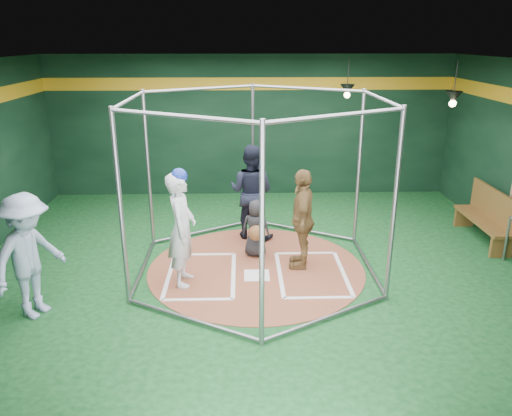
{
  "coord_description": "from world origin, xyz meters",
  "views": [
    {
      "loc": [
        -0.25,
        -7.99,
        3.88
      ],
      "look_at": [
        0.0,
        0.1,
        1.1
      ],
      "focal_mm": 35.0,
      "sensor_mm": 36.0,
      "label": 1
    }
  ],
  "objects_px": {
    "umpire": "(251,192)",
    "visitor_leopard": "(302,219)",
    "batter_figure": "(182,228)",
    "dugout_bench": "(488,215)"
  },
  "relations": [
    {
      "from": "umpire",
      "to": "visitor_leopard",
      "type": "bearing_deg",
      "value": 146.26
    },
    {
      "from": "batter_figure",
      "to": "umpire",
      "type": "height_order",
      "value": "batter_figure"
    },
    {
      "from": "umpire",
      "to": "dugout_bench",
      "type": "xyz_separation_m",
      "value": [
        4.68,
        -0.33,
        -0.42
      ]
    },
    {
      "from": "visitor_leopard",
      "to": "dugout_bench",
      "type": "xyz_separation_m",
      "value": [
        3.83,
        1.07,
        -0.36
      ]
    },
    {
      "from": "visitor_leopard",
      "to": "umpire",
      "type": "height_order",
      "value": "umpire"
    },
    {
      "from": "batter_figure",
      "to": "visitor_leopard",
      "type": "height_order",
      "value": "batter_figure"
    },
    {
      "from": "batter_figure",
      "to": "visitor_leopard",
      "type": "relative_size",
      "value": 1.1
    },
    {
      "from": "batter_figure",
      "to": "visitor_leopard",
      "type": "xyz_separation_m",
      "value": [
        2.02,
        0.59,
        -0.08
      ]
    },
    {
      "from": "batter_figure",
      "to": "visitor_leopard",
      "type": "bearing_deg",
      "value": 16.21
    },
    {
      "from": "umpire",
      "to": "dugout_bench",
      "type": "relative_size",
      "value": 1.05
    }
  ]
}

